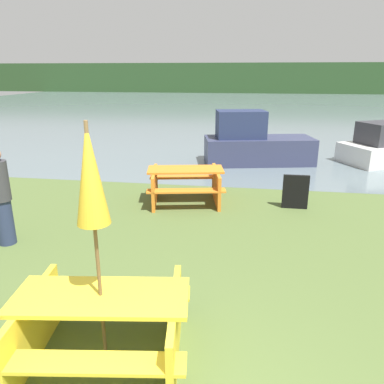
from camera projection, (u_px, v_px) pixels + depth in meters
name	position (u px, v px, depth m)	size (l,w,h in m)	color
water	(243.00, 105.00, 33.26)	(60.00, 50.00, 0.00)	slate
far_treeline	(248.00, 78.00, 51.44)	(80.00, 1.60, 4.00)	#284723
picnic_table_yellow	(103.00, 320.00, 3.81)	(1.92, 1.61, 0.76)	yellow
picnic_table_orange	(186.00, 182.00, 8.50)	(1.93, 1.68, 0.79)	orange
umbrella_gold	(90.00, 177.00, 3.34)	(0.31, 0.31, 2.47)	brown
boat	(254.00, 144.00, 12.09)	(3.65, 2.04, 1.70)	#333856
person	(1.00, 197.00, 6.30)	(0.34, 0.34, 1.69)	#283351
signboard	(295.00, 192.00, 8.13)	(0.55, 0.08, 0.75)	black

